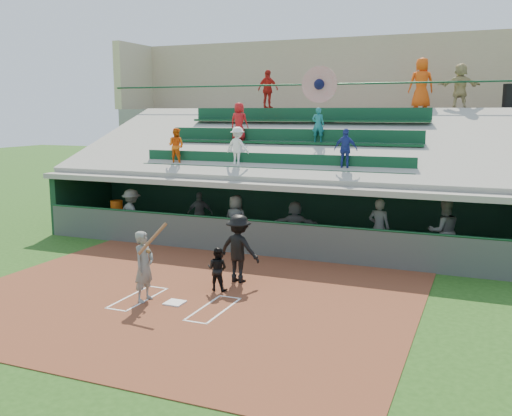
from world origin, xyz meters
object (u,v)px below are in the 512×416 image
at_px(home_plate, 175,303).
at_px(trash_bin, 511,96).
at_px(white_table, 117,223).
at_px(water_cooler, 117,206).
at_px(catcher, 217,269).
at_px(batter_at_plate, 144,266).

bearing_deg(home_plate, trash_bin, 60.11).
bearing_deg(white_table, water_cooler, 144.70).
xyz_separation_m(catcher, white_table, (-6.40, 4.66, -0.15)).
distance_m(home_plate, water_cooler, 8.49).
distance_m(batter_at_plate, catcher, 1.89).
relative_size(catcher, trash_bin, 1.20).
height_order(batter_at_plate, water_cooler, batter_at_plate).
distance_m(home_plate, catcher, 1.49).
distance_m(batter_at_plate, water_cooler, 7.99).
bearing_deg(batter_at_plate, white_table, 130.43).
relative_size(home_plate, trash_bin, 0.47).
xyz_separation_m(white_table, water_cooler, (-0.02, 0.03, 0.61)).
height_order(batter_at_plate, catcher, batter_at_plate).
bearing_deg(white_table, batter_at_plate, -26.53).
bearing_deg(catcher, batter_at_plate, 48.64).
bearing_deg(trash_bin, home_plate, -119.89).
distance_m(batter_at_plate, trash_bin, 15.68).
bearing_deg(trash_bin, water_cooler, -153.14).
bearing_deg(home_plate, water_cooler, 134.71).
xyz_separation_m(home_plate, catcher, (0.49, 1.30, 0.54)).
bearing_deg(water_cooler, batter_at_plate, -49.62).
bearing_deg(catcher, trash_bin, -120.37).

